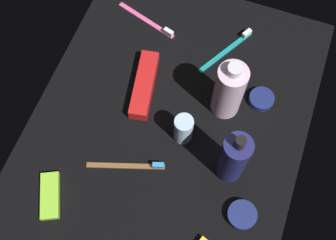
{
  "coord_description": "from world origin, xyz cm",
  "views": [
    {
      "loc": [
        36.62,
        13.29,
        93.91
      ],
      "look_at": [
        0.0,
        0.0,
        3.0
      ],
      "focal_mm": 45.39,
      "sensor_mm": 36.0,
      "label": 1
    }
  ],
  "objects_px": {
    "snack_bar_lime": "(50,196)",
    "cream_tin_right": "(242,215)",
    "bodywash_bottle": "(229,90)",
    "toothbrush_teal": "(229,48)",
    "deodorant_stick": "(183,129)",
    "toothbrush_pink": "(149,22)",
    "cream_tin_left": "(261,99)",
    "toothpaste_box_red": "(144,85)",
    "lotion_bottle": "(233,158)",
    "toothbrush_brown": "(130,166)"
  },
  "relations": [
    {
      "from": "toothbrush_pink",
      "to": "toothpaste_box_red",
      "type": "bearing_deg",
      "value": 17.4
    },
    {
      "from": "bodywash_bottle",
      "to": "deodorant_stick",
      "type": "bearing_deg",
      "value": -33.02
    },
    {
      "from": "deodorant_stick",
      "to": "toothbrush_brown",
      "type": "relative_size",
      "value": 0.5
    },
    {
      "from": "toothbrush_brown",
      "to": "snack_bar_lime",
      "type": "bearing_deg",
      "value": -48.37
    },
    {
      "from": "toothbrush_pink",
      "to": "cream_tin_right",
      "type": "distance_m",
      "value": 0.55
    },
    {
      "from": "lotion_bottle",
      "to": "bodywash_bottle",
      "type": "bearing_deg",
      "value": -159.88
    },
    {
      "from": "toothbrush_brown",
      "to": "cream_tin_right",
      "type": "relative_size",
      "value": 2.7
    },
    {
      "from": "deodorant_stick",
      "to": "toothbrush_teal",
      "type": "distance_m",
      "value": 0.27
    },
    {
      "from": "bodywash_bottle",
      "to": "cream_tin_right",
      "type": "height_order",
      "value": "bodywash_bottle"
    },
    {
      "from": "toothpaste_box_red",
      "to": "cream_tin_right",
      "type": "height_order",
      "value": "toothpaste_box_red"
    },
    {
      "from": "deodorant_stick",
      "to": "cream_tin_left",
      "type": "distance_m",
      "value": 0.22
    },
    {
      "from": "lotion_bottle",
      "to": "toothbrush_pink",
      "type": "relative_size",
      "value": 1.09
    },
    {
      "from": "toothbrush_pink",
      "to": "cream_tin_right",
      "type": "xyz_separation_m",
      "value": [
        0.41,
        0.37,
        0.0
      ]
    },
    {
      "from": "toothpaste_box_red",
      "to": "snack_bar_lime",
      "type": "xyz_separation_m",
      "value": [
        0.33,
        -0.1,
        -0.01
      ]
    },
    {
      "from": "toothbrush_teal",
      "to": "snack_bar_lime",
      "type": "xyz_separation_m",
      "value": [
        0.5,
        -0.26,
        0.0
      ]
    },
    {
      "from": "toothpaste_box_red",
      "to": "toothbrush_teal",
      "type": "bearing_deg",
      "value": 126.86
    },
    {
      "from": "toothbrush_pink",
      "to": "snack_bar_lime",
      "type": "bearing_deg",
      "value": -4.46
    },
    {
      "from": "toothbrush_brown",
      "to": "cream_tin_right",
      "type": "distance_m",
      "value": 0.27
    },
    {
      "from": "toothpaste_box_red",
      "to": "toothbrush_brown",
      "type": "bearing_deg",
      "value": 1.69
    },
    {
      "from": "toothbrush_brown",
      "to": "cream_tin_left",
      "type": "xyz_separation_m",
      "value": [
        -0.27,
        0.24,
        0.0
      ]
    },
    {
      "from": "toothbrush_teal",
      "to": "cream_tin_right",
      "type": "bearing_deg",
      "value": 20.51
    },
    {
      "from": "toothbrush_teal",
      "to": "toothbrush_pink",
      "type": "distance_m",
      "value": 0.22
    },
    {
      "from": "deodorant_stick",
      "to": "toothbrush_pink",
      "type": "height_order",
      "value": "deodorant_stick"
    },
    {
      "from": "toothbrush_teal",
      "to": "cream_tin_left",
      "type": "bearing_deg",
      "value": 45.9
    },
    {
      "from": "toothbrush_teal",
      "to": "cream_tin_left",
      "type": "distance_m",
      "value": 0.16
    },
    {
      "from": "toothbrush_teal",
      "to": "cream_tin_left",
      "type": "height_order",
      "value": "toothbrush_teal"
    },
    {
      "from": "cream_tin_left",
      "to": "cream_tin_right",
      "type": "height_order",
      "value": "cream_tin_right"
    },
    {
      "from": "snack_bar_lime",
      "to": "cream_tin_left",
      "type": "relative_size",
      "value": 1.7
    },
    {
      "from": "lotion_bottle",
      "to": "cream_tin_left",
      "type": "height_order",
      "value": "lotion_bottle"
    },
    {
      "from": "deodorant_stick",
      "to": "cream_tin_right",
      "type": "relative_size",
      "value": 1.34
    },
    {
      "from": "bodywash_bottle",
      "to": "toothpaste_box_red",
      "type": "xyz_separation_m",
      "value": [
        0.02,
        -0.2,
        -0.07
      ]
    },
    {
      "from": "toothbrush_teal",
      "to": "toothpaste_box_red",
      "type": "height_order",
      "value": "toothpaste_box_red"
    },
    {
      "from": "toothbrush_pink",
      "to": "toothpaste_box_red",
      "type": "distance_m",
      "value": 0.2
    },
    {
      "from": "toothbrush_pink",
      "to": "toothbrush_teal",
      "type": "bearing_deg",
      "value": 87.79
    },
    {
      "from": "toothbrush_brown",
      "to": "snack_bar_lime",
      "type": "relative_size",
      "value": 1.68
    },
    {
      "from": "toothpaste_box_red",
      "to": "deodorant_stick",
      "type": "bearing_deg",
      "value": 45.59
    },
    {
      "from": "toothbrush_brown",
      "to": "cream_tin_right",
      "type": "bearing_deg",
      "value": 85.4
    },
    {
      "from": "lotion_bottle",
      "to": "deodorant_stick",
      "type": "xyz_separation_m",
      "value": [
        -0.04,
        -0.12,
        -0.04
      ]
    },
    {
      "from": "bodywash_bottle",
      "to": "toothbrush_teal",
      "type": "bearing_deg",
      "value": -166.79
    },
    {
      "from": "lotion_bottle",
      "to": "toothbrush_teal",
      "type": "xyz_separation_m",
      "value": [
        -0.31,
        -0.09,
        -0.08
      ]
    },
    {
      "from": "snack_bar_lime",
      "to": "deodorant_stick",
      "type": "bearing_deg",
      "value": 110.28
    },
    {
      "from": "toothbrush_pink",
      "to": "toothpaste_box_red",
      "type": "xyz_separation_m",
      "value": [
        0.19,
        0.06,
        0.01
      ]
    },
    {
      "from": "toothbrush_teal",
      "to": "cream_tin_right",
      "type": "xyz_separation_m",
      "value": [
        0.4,
        0.15,
        0.0
      ]
    },
    {
      "from": "snack_bar_lime",
      "to": "toothpaste_box_red",
      "type": "bearing_deg",
      "value": 137.5
    },
    {
      "from": "toothpaste_box_red",
      "to": "snack_bar_lime",
      "type": "relative_size",
      "value": 1.69
    },
    {
      "from": "deodorant_stick",
      "to": "toothpaste_box_red",
      "type": "height_order",
      "value": "deodorant_stick"
    },
    {
      "from": "snack_bar_lime",
      "to": "cream_tin_right",
      "type": "height_order",
      "value": "cream_tin_right"
    },
    {
      "from": "lotion_bottle",
      "to": "bodywash_bottle",
      "type": "relative_size",
      "value": 1.02
    },
    {
      "from": "toothpaste_box_red",
      "to": "snack_bar_lime",
      "type": "height_order",
      "value": "toothpaste_box_red"
    },
    {
      "from": "bodywash_bottle",
      "to": "toothpaste_box_red",
      "type": "bearing_deg",
      "value": -84.58
    }
  ]
}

